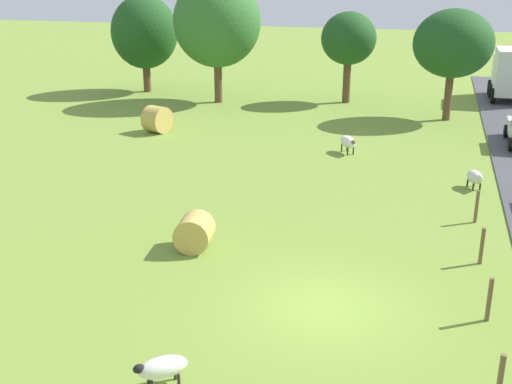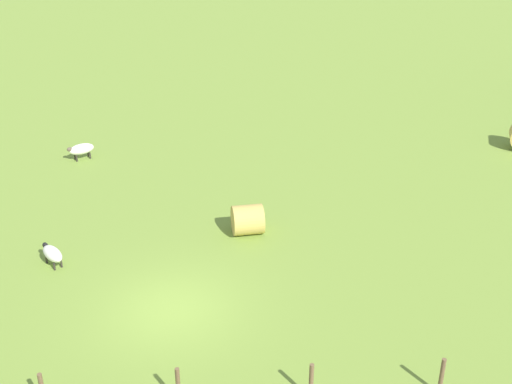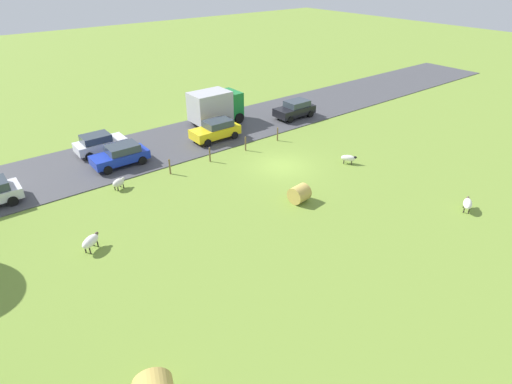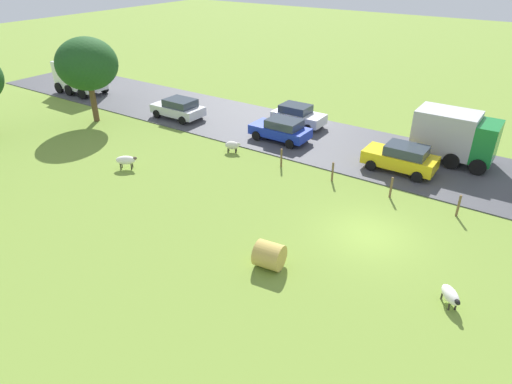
{
  "view_description": "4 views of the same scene",
  "coord_description": "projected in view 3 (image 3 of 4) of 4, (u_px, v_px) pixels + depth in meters",
  "views": [
    {
      "loc": [
        2.23,
        -14.88,
        8.48
      ],
      "look_at": [
        -3.46,
        5.75,
        0.94
      ],
      "focal_mm": 45.18,
      "sensor_mm": 36.0,
      "label": 1
    },
    {
      "loc": [
        17.03,
        1.73,
        12.72
      ],
      "look_at": [
        -6.22,
        2.99,
        0.9
      ],
      "focal_mm": 46.58,
      "sensor_mm": 36.0,
      "label": 2
    },
    {
      "loc": [
        -21.15,
        19.06,
        13.84
      ],
      "look_at": [
        -3.86,
        5.55,
        1.4
      ],
      "focal_mm": 29.24,
      "sensor_mm": 36.0,
      "label": 3
    },
    {
      "loc": [
        -17.38,
        -5.42,
        11.8
      ],
      "look_at": [
        -1.92,
        5.09,
        1.59
      ],
      "focal_mm": 31.41,
      "sensor_mm": 36.0,
      "label": 4
    }
  ],
  "objects": [
    {
      "name": "ground_plane",
      "position": [
        282.0,
        166.0,
        31.53
      ],
      "size": [
        160.0,
        160.0,
        0.0
      ],
      "primitive_type": "plane",
      "color": "olive"
    },
    {
      "name": "road_strip",
      "position": [
        216.0,
        131.0,
        37.8
      ],
      "size": [
        8.0,
        80.0,
        0.06
      ],
      "primitive_type": "cube",
      "color": "#47474C",
      "rests_on": "ground_plane"
    },
    {
      "name": "sheep_0",
      "position": [
        468.0,
        204.0,
        25.78
      ],
      "size": [
        1.0,
        1.28,
        0.76
      ],
      "color": "white",
      "rests_on": "ground_plane"
    },
    {
      "name": "sheep_1",
      "position": [
        91.0,
        241.0,
        22.29
      ],
      "size": [
        1.11,
        1.28,
        0.83
      ],
      "color": "white",
      "rests_on": "ground_plane"
    },
    {
      "name": "sheep_2",
      "position": [
        348.0,
        158.0,
        31.68
      ],
      "size": [
        1.13,
        1.04,
        0.7
      ],
      "color": "white",
      "rests_on": "ground_plane"
    },
    {
      "name": "sheep_3",
      "position": [
        119.0,
        183.0,
        28.21
      ],
      "size": [
        0.85,
        1.09,
        0.74
      ],
      "color": "silver",
      "rests_on": "ground_plane"
    },
    {
      "name": "hay_bale_0",
      "position": [
        299.0,
        194.0,
        26.71
      ],
      "size": [
        1.27,
        1.27,
        1.13
      ],
      "primitive_type": "cylinder",
      "rotation": [
        1.57,
        0.0,
        0.12
      ],
      "color": "tan",
      "rests_on": "ground_plane"
    },
    {
      "name": "fence_post_0",
      "position": [
        278.0,
        134.0,
        35.63
      ],
      "size": [
        0.12,
        0.12,
        1.18
      ],
      "primitive_type": "cylinder",
      "color": "brown",
      "rests_on": "ground_plane"
    },
    {
      "name": "fence_post_1",
      "position": [
        245.0,
        144.0,
        33.79
      ],
      "size": [
        0.12,
        0.12,
        1.19
      ],
      "primitive_type": "cylinder",
      "color": "brown",
      "rests_on": "ground_plane"
    },
    {
      "name": "fence_post_2",
      "position": [
        210.0,
        155.0,
        31.97
      ],
      "size": [
        0.12,
        0.12,
        1.16
      ],
      "primitive_type": "cylinder",
      "color": "brown",
      "rests_on": "ground_plane"
    },
    {
      "name": "fence_post_3",
      "position": [
        170.0,
        167.0,
        30.13
      ],
      "size": [
        0.12,
        0.12,
        1.17
      ],
      "primitive_type": "cylinder",
      "color": "brown",
      "rests_on": "ground_plane"
    },
    {
      "name": "truck_1",
      "position": [
        215.0,
        106.0,
        38.57
      ],
      "size": [
        2.75,
        4.76,
        3.1
      ],
      "color": "#197F33",
      "rests_on": "road_strip"
    },
    {
      "name": "car_0",
      "position": [
        295.0,
        109.0,
        40.53
      ],
      "size": [
        2.1,
        4.06,
        1.62
      ],
      "color": "black",
      "rests_on": "road_strip"
    },
    {
      "name": "car_1",
      "position": [
        216.0,
        130.0,
        35.64
      ],
      "size": [
        2.08,
        4.21,
        1.64
      ],
      "color": "yellow",
      "rests_on": "road_strip"
    },
    {
      "name": "car_2",
      "position": [
        99.0,
        143.0,
        33.17
      ],
      "size": [
        2.04,
        3.88,
        1.57
      ],
      "color": "silver",
      "rests_on": "road_strip"
    },
    {
      "name": "car_4",
      "position": [
        121.0,
        155.0,
        31.26
      ],
      "size": [
        2.09,
        4.12,
        1.53
      ],
      "color": "#1933B2",
      "rests_on": "road_strip"
    }
  ]
}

